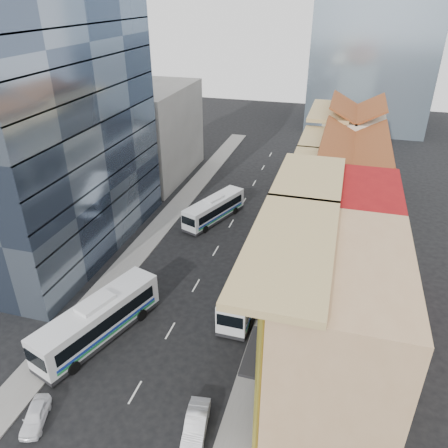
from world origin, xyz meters
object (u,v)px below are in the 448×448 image
(shophouse_tan, at_px, (338,331))
(office_tower, at_px, (49,118))
(bus_right, at_px, (246,286))
(bus_left_near, at_px, (98,319))
(sedan_right, at_px, (196,424))
(sedan_left, at_px, (35,416))
(bus_left_far, at_px, (214,209))

(shophouse_tan, height_order, office_tower, office_tower)
(shophouse_tan, xyz_separation_m, bus_right, (-8.50, 8.89, -4.17))
(bus_left_near, relative_size, sedan_right, 2.99)
(shophouse_tan, xyz_separation_m, office_tower, (-31.00, 14.00, 9.00))
(shophouse_tan, bearing_deg, bus_right, 133.73)
(office_tower, relative_size, bus_right, 2.63)
(shophouse_tan, distance_m, bus_right, 12.98)
(bus_right, height_order, sedan_left, bus_right)
(office_tower, distance_m, bus_right, 26.57)
(bus_left_near, distance_m, sedan_right, 12.82)
(shophouse_tan, distance_m, office_tower, 35.19)
(sedan_left, bearing_deg, bus_left_far, 65.81)
(shophouse_tan, height_order, sedan_left, shophouse_tan)
(bus_right, bearing_deg, sedan_left, -122.05)
(bus_left_near, height_order, bus_right, bus_left_near)
(bus_right, relative_size, sedan_left, 3.25)
(bus_left_far, distance_m, sedan_left, 32.72)
(sedan_left, bearing_deg, sedan_right, -6.46)
(sedan_right, bearing_deg, bus_left_far, 96.23)
(bus_left_near, height_order, sedan_left, bus_left_near)
(bus_left_near, relative_size, sedan_left, 3.47)
(office_tower, height_order, sedan_left, office_tower)
(shophouse_tan, xyz_separation_m, sedan_left, (-19.50, -8.20, -5.40))
(bus_right, distance_m, sedan_right, 14.73)
(bus_left_near, bearing_deg, bus_right, 55.02)
(shophouse_tan, height_order, bus_right, shophouse_tan)
(office_tower, bearing_deg, bus_left_far, 35.38)
(shophouse_tan, relative_size, office_tower, 0.47)
(office_tower, distance_m, bus_left_near, 21.92)
(office_tower, relative_size, sedan_left, 8.53)
(shophouse_tan, bearing_deg, bus_left_far, 123.98)
(shophouse_tan, xyz_separation_m, sedan_right, (-8.50, -5.80, -5.33))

